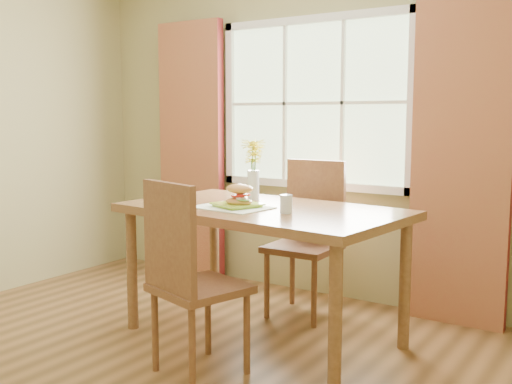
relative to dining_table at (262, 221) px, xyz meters
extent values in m
cube|color=brown|center=(-0.20, -0.82, -0.77)|extent=(4.20, 3.80, 0.02)
cube|color=tan|center=(-0.20, 1.09, 0.59)|extent=(4.20, 0.02, 2.70)
cube|color=#A8C192|center=(-0.20, 1.06, 0.74)|extent=(1.50, 0.02, 1.20)
cube|color=white|center=(-0.20, 1.03, 1.37)|extent=(1.62, 0.04, 0.06)
cube|color=white|center=(-0.20, 1.03, 0.11)|extent=(1.62, 0.04, 0.06)
cube|color=white|center=(-0.98, 1.03, 0.74)|extent=(0.06, 0.04, 1.32)
cube|color=white|center=(0.58, 1.03, 0.74)|extent=(0.06, 0.04, 1.32)
cube|color=white|center=(-0.20, 1.03, 0.74)|extent=(1.50, 0.03, 0.02)
cube|color=maroon|center=(-1.35, 0.96, 0.34)|extent=(0.65, 0.08, 2.20)
cube|color=maroon|center=(0.95, 0.96, 0.34)|extent=(0.65, 0.08, 2.20)
cube|color=brown|center=(0.00, 0.00, 0.06)|extent=(1.81, 1.13, 0.05)
cylinder|color=brown|center=(-0.81, -0.33, -0.36)|extent=(0.07, 0.07, 0.79)
cylinder|color=brown|center=(0.74, -0.47, -0.36)|extent=(0.07, 0.07, 0.79)
cylinder|color=brown|center=(-0.74, 0.47, -0.36)|extent=(0.07, 0.07, 0.79)
cylinder|color=brown|center=(0.81, 0.33, -0.36)|extent=(0.07, 0.07, 0.79)
cube|color=brown|center=(0.00, -0.62, -0.28)|extent=(0.55, 0.55, 0.04)
cube|color=brown|center=(-0.06, -0.81, 0.03)|extent=(0.44, 0.16, 0.57)
cylinder|color=brown|center=(-0.22, -0.74, -0.53)|extent=(0.04, 0.04, 0.45)
cylinder|color=brown|center=(0.12, -0.84, -0.53)|extent=(0.04, 0.04, 0.45)
cylinder|color=brown|center=(-0.12, -0.40, -0.53)|extent=(0.04, 0.04, 0.45)
cylinder|color=brown|center=(0.22, -0.50, -0.53)|extent=(0.04, 0.04, 0.45)
cube|color=brown|center=(0.00, 0.53, -0.27)|extent=(0.46, 0.46, 0.04)
cube|color=brown|center=(0.00, 0.73, 0.04)|extent=(0.45, 0.05, 0.58)
cylinder|color=brown|center=(-0.18, 0.34, -0.52)|extent=(0.04, 0.04, 0.46)
cylinder|color=brown|center=(0.19, 0.35, -0.52)|extent=(0.04, 0.04, 0.46)
cylinder|color=brown|center=(-0.19, 0.71, -0.52)|extent=(0.04, 0.04, 0.46)
cylinder|color=brown|center=(0.18, 0.71, -0.52)|extent=(0.04, 0.04, 0.46)
cube|color=#E9EFCA|center=(-0.13, -0.14, 0.09)|extent=(0.48, 0.37, 0.01)
cube|color=#A4D134|center=(-0.11, -0.11, 0.10)|extent=(0.32, 0.32, 0.01)
ellipsoid|color=#E3AB4D|center=(-0.09, -0.13, 0.13)|extent=(0.19, 0.15, 0.05)
ellipsoid|color=#4C8C2D|center=(-0.04, -0.15, 0.14)|extent=(0.10, 0.07, 0.01)
cylinder|color=red|center=(-0.09, -0.13, 0.17)|extent=(0.09, 0.09, 0.01)
cylinder|color=red|center=(-0.06, -0.12, 0.17)|extent=(0.09, 0.09, 0.01)
ellipsoid|color=#E3AB4D|center=(-0.08, -0.13, 0.21)|extent=(0.19, 0.15, 0.06)
cylinder|color=silver|center=(0.25, -0.13, 0.14)|extent=(0.07, 0.07, 0.11)
cylinder|color=silver|center=(0.25, -0.13, 0.13)|extent=(0.06, 0.06, 0.09)
cylinder|color=silver|center=(-0.23, 0.24, 0.19)|extent=(0.08, 0.08, 0.20)
cylinder|color=silver|center=(-0.23, 0.24, 0.14)|extent=(0.07, 0.07, 0.10)
cylinder|color=#3D7028|center=(-0.23, 0.24, 0.27)|extent=(0.01, 0.01, 0.37)
cylinder|color=#3D7028|center=(-0.21, 0.23, 0.24)|extent=(0.01, 0.01, 0.31)
cylinder|color=#3D7028|center=(-0.24, 0.25, 0.22)|extent=(0.01, 0.01, 0.26)
cylinder|color=#3D7028|center=(-0.22, 0.25, 0.26)|extent=(0.01, 0.01, 0.34)
camera|label=1|loc=(1.99, -3.08, 0.65)|focal=42.00mm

